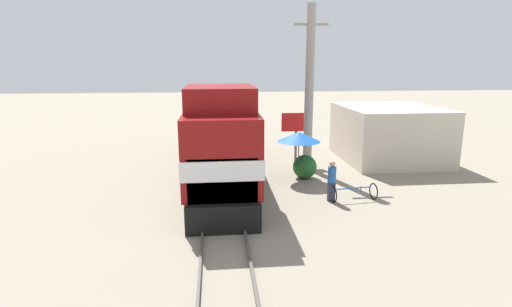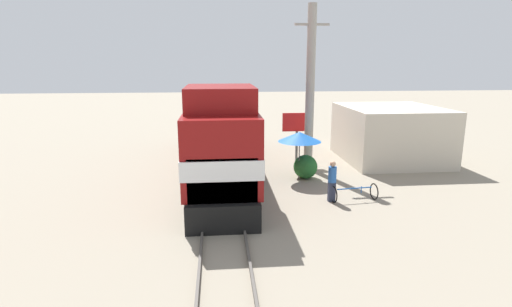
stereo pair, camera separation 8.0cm
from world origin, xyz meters
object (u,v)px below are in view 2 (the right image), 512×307
at_px(vendor_umbrella, 300,137).
at_px(person_bystander, 332,180).
at_px(billboard_sign, 297,126).
at_px(locomotive, 220,135).
at_px(utility_pole, 310,89).
at_px(bicycle, 354,193).

relative_size(vendor_umbrella, person_bystander, 1.39).
bearing_deg(billboard_sign, locomotive, -157.52).
bearing_deg(person_bystander, utility_pole, 88.01).
bearing_deg(bicycle, utility_pole, 1.56).
height_order(utility_pole, bicycle, utility_pole).
xyz_separation_m(utility_pole, person_bystander, (-0.18, -5.29, -3.41)).
bearing_deg(vendor_umbrella, person_bystander, -76.80).
height_order(utility_pole, billboard_sign, utility_pole).
xyz_separation_m(vendor_umbrella, billboard_sign, (0.48, 3.09, 0.01)).
height_order(person_bystander, bicycle, person_bystander).
relative_size(billboard_sign, bicycle, 1.51).
height_order(vendor_umbrella, billboard_sign, billboard_sign).
distance_m(vendor_umbrella, person_bystander, 3.50).
xyz_separation_m(locomotive, utility_pole, (4.76, 0.78, 2.28)).
bearing_deg(vendor_umbrella, locomotive, 161.14).
distance_m(locomotive, vendor_umbrella, 4.05).
relative_size(utility_pole, bicycle, 4.42).
height_order(utility_pole, person_bystander, utility_pole).
bearing_deg(billboard_sign, person_bystander, -87.59).
bearing_deg(bicycle, person_bystander, 78.76).
distance_m(vendor_umbrella, billboard_sign, 3.13).
relative_size(vendor_umbrella, bicycle, 1.24).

